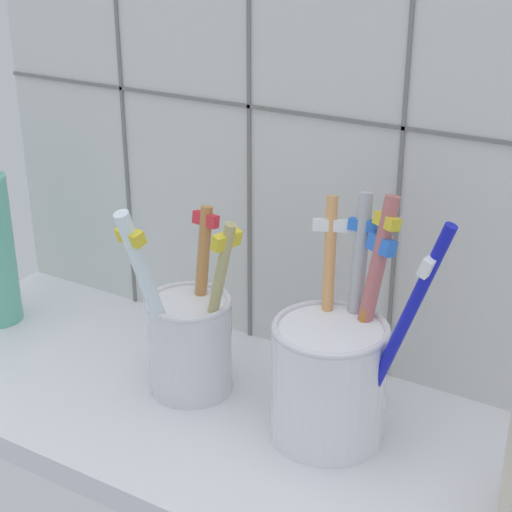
# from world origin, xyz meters

# --- Properties ---
(counter_slab) EXTENTS (0.64, 0.22, 0.02)m
(counter_slab) POSITION_xyz_m (0.00, 0.00, 0.01)
(counter_slab) COLOR silver
(counter_slab) RESTS_ON ground
(tile_wall_back) EXTENTS (0.64, 0.02, 0.45)m
(tile_wall_back) POSITION_xyz_m (0.00, 0.12, 0.22)
(tile_wall_back) COLOR silver
(tile_wall_back) RESTS_ON ground
(toothbrush_cup_left) EXTENTS (0.08, 0.09, 0.16)m
(toothbrush_cup_left) POSITION_xyz_m (-0.06, 0.01, 0.07)
(toothbrush_cup_left) COLOR silver
(toothbrush_cup_left) RESTS_ON counter_slab
(toothbrush_cup_right) EXTENTS (0.12, 0.09, 0.18)m
(toothbrush_cup_right) POSITION_xyz_m (0.06, 0.02, 0.07)
(toothbrush_cup_right) COLOR white
(toothbrush_cup_right) RESTS_ON counter_slab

